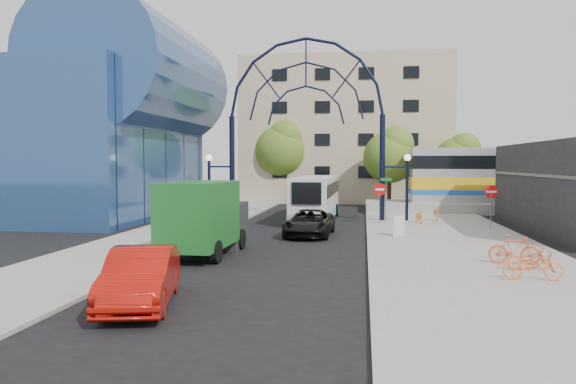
# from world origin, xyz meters

# --- Properties ---
(ground) EXTENTS (120.00, 120.00, 0.00)m
(ground) POSITION_xyz_m (0.00, 0.00, 0.00)
(ground) COLOR black
(ground) RESTS_ON ground
(sidewalk_east) EXTENTS (8.00, 56.00, 0.12)m
(sidewalk_east) POSITION_xyz_m (8.00, 4.00, 0.06)
(sidewalk_east) COLOR gray
(sidewalk_east) RESTS_ON ground
(plaza_west) EXTENTS (5.00, 50.00, 0.12)m
(plaza_west) POSITION_xyz_m (-6.50, 6.00, 0.06)
(plaza_west) COLOR gray
(plaza_west) RESTS_ON ground
(gateway_arch) EXTENTS (13.64, 0.44, 12.10)m
(gateway_arch) POSITION_xyz_m (0.00, 14.00, 8.56)
(gateway_arch) COLOR black
(gateway_arch) RESTS_ON ground
(stop_sign) EXTENTS (0.80, 0.07, 2.50)m
(stop_sign) POSITION_xyz_m (4.80, 12.00, 1.99)
(stop_sign) COLOR slate
(stop_sign) RESTS_ON sidewalk_east
(do_not_enter_sign) EXTENTS (0.76, 0.07, 2.48)m
(do_not_enter_sign) POSITION_xyz_m (11.00, 10.00, 1.98)
(do_not_enter_sign) COLOR slate
(do_not_enter_sign) RESTS_ON sidewalk_east
(street_name_sign) EXTENTS (0.70, 0.70, 2.80)m
(street_name_sign) POSITION_xyz_m (5.20, 12.60, 2.13)
(street_name_sign) COLOR slate
(street_name_sign) RESTS_ON sidewalk_east
(sandwich_board) EXTENTS (0.55, 0.61, 0.99)m
(sandwich_board) POSITION_xyz_m (5.60, 5.98, 0.74)
(sandwich_board) COLOR white
(sandwich_board) RESTS_ON sidewalk_east
(transit_hall) EXTENTS (16.50, 18.00, 14.50)m
(transit_hall) POSITION_xyz_m (-15.30, 15.00, 6.70)
(transit_hall) COLOR navy
(transit_hall) RESTS_ON ground
(apartment_block) EXTENTS (20.00, 12.10, 14.00)m
(apartment_block) POSITION_xyz_m (2.00, 34.97, 7.00)
(apartment_block) COLOR tan
(apartment_block) RESTS_ON ground
(tree_north_a) EXTENTS (4.48, 4.48, 7.00)m
(tree_north_a) POSITION_xyz_m (6.12, 25.93, 4.61)
(tree_north_a) COLOR #382314
(tree_north_a) RESTS_ON ground
(tree_north_b) EXTENTS (5.12, 5.12, 8.00)m
(tree_north_b) POSITION_xyz_m (-3.88, 29.93, 5.27)
(tree_north_b) COLOR #382314
(tree_north_b) RESTS_ON ground
(tree_north_c) EXTENTS (4.16, 4.16, 6.50)m
(tree_north_c) POSITION_xyz_m (12.12, 27.93, 4.28)
(tree_north_c) COLOR #382314
(tree_north_c) RESTS_ON ground
(city_bus) EXTENTS (2.67, 10.71, 2.93)m
(city_bus) POSITION_xyz_m (0.63, 14.54, 1.53)
(city_bus) COLOR silver
(city_bus) RESTS_ON ground
(green_truck) EXTENTS (2.58, 6.23, 3.10)m
(green_truck) POSITION_xyz_m (-2.76, -0.27, 1.55)
(green_truck) COLOR black
(green_truck) RESTS_ON ground
(black_suv) EXTENTS (2.51, 5.07, 1.38)m
(black_suv) POSITION_xyz_m (0.99, 6.31, 0.69)
(black_suv) COLOR black
(black_suv) RESTS_ON ground
(red_sedan) EXTENTS (2.67, 4.97, 1.56)m
(red_sedan) POSITION_xyz_m (-2.13, -8.68, 0.78)
(red_sedan) COLOR #AD120A
(red_sedan) RESTS_ON ground
(bike_near_a) EXTENTS (0.78, 1.77, 0.90)m
(bike_near_a) POSITION_xyz_m (7.28, 12.57, 0.57)
(bike_near_a) COLOR orange
(bike_near_a) RESTS_ON sidewalk_east
(bike_near_b) EXTENTS (0.51, 1.51, 0.89)m
(bike_near_b) POSITION_xyz_m (8.54, 14.00, 0.57)
(bike_near_b) COLOR orange
(bike_near_b) RESTS_ON sidewalk_east
(bike_far_a) EXTENTS (1.89, 0.69, 0.99)m
(bike_far_a) POSITION_xyz_m (9.19, -4.43, 0.61)
(bike_far_a) COLOR orange
(bike_far_a) RESTS_ON sidewalk_east
(bike_far_b) EXTENTS (1.87, 0.78, 1.09)m
(bike_far_b) POSITION_xyz_m (9.35, -1.52, 0.67)
(bike_far_b) COLOR #D24C2A
(bike_far_b) RESTS_ON sidewalk_east
(bike_far_c) EXTENTS (1.63, 0.78, 0.82)m
(bike_far_c) POSITION_xyz_m (9.58, -2.61, 0.53)
(bike_far_c) COLOR #D5512A
(bike_far_c) RESTS_ON sidewalk_east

